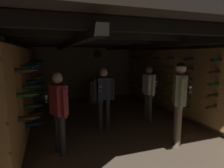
% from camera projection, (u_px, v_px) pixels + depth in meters
% --- Properties ---
extents(ground_plane, '(8.40, 8.40, 0.00)m').
position_uv_depth(ground_plane, '(107.00, 122.00, 5.36)').
color(ground_plane, '#7A6651').
extents(room_shell, '(4.72, 6.52, 2.41)m').
position_uv_depth(room_shell, '(104.00, 71.00, 5.38)').
color(room_shell, gray).
rests_on(room_shell, ground_plane).
extents(wine_crate_stack, '(0.52, 0.35, 0.90)m').
position_uv_depth(wine_crate_stack, '(96.00, 92.00, 7.33)').
color(wine_crate_stack, olive).
rests_on(wine_crate_stack, ground_plane).
extents(display_bottle, '(0.08, 0.08, 0.35)m').
position_uv_depth(display_bottle, '(98.00, 77.00, 7.29)').
color(display_bottle, '#194723').
rests_on(display_bottle, wine_crate_stack).
extents(person_host_center, '(0.54, 0.33, 1.57)m').
position_uv_depth(person_host_center, '(104.00, 93.00, 4.72)').
color(person_host_center, '#2D2D33').
rests_on(person_host_center, ground_plane).
extents(person_guest_mid_right, '(0.33, 0.54, 1.59)m').
position_uv_depth(person_guest_mid_right, '(149.00, 88.00, 5.33)').
color(person_guest_mid_right, '#4C473D').
rests_on(person_guest_mid_right, ground_plane).
extents(person_guest_near_left, '(0.42, 0.50, 1.59)m').
position_uv_depth(person_guest_near_left, '(59.00, 106.00, 3.52)').
color(person_guest_near_left, '#2D2D33').
rests_on(person_guest_near_left, ground_plane).
extents(person_guest_near_right, '(0.35, 0.49, 1.76)m').
position_uv_depth(person_guest_near_right, '(179.00, 95.00, 3.89)').
color(person_guest_near_right, brown).
rests_on(person_guest_near_right, ground_plane).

